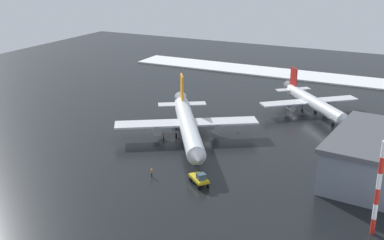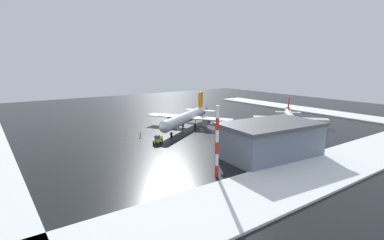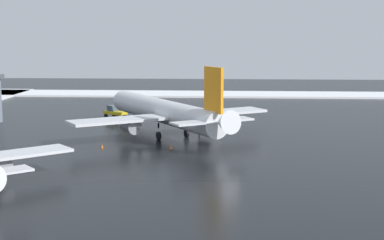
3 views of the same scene
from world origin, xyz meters
name	(u,v)px [view 1 (image 1 of 3)]	position (x,y,z in m)	size (l,w,h in m)	color
ground_plane	(210,136)	(0.00, 0.00, 0.00)	(240.00, 240.00, 0.00)	black
snow_bank_right	(288,74)	(67.00, 0.00, 0.23)	(14.00, 116.00, 0.45)	white
airplane_distant_tail	(188,125)	(-5.31, 3.04, 3.90)	(35.20, 30.20, 11.79)	silver
airplane_parked_portside	(313,102)	(26.82, -17.70, 3.22)	(26.81, 24.98, 9.76)	silver
pushback_tug	(200,178)	(-23.83, -8.81, 1.28)	(4.63, 4.95, 2.50)	gold
ground_crew_mid_apron	(152,172)	(-24.88, 0.80, 0.97)	(0.36, 0.36, 1.71)	black
ground_crew_near_tug	(163,136)	(-7.17, 8.29, 0.97)	(0.36, 0.36, 1.71)	black
antenna_mast	(378,189)	(-26.83, -39.29, 7.54)	(0.70, 0.70, 15.07)	red
cargo_hangar	(374,157)	(-7.12, -36.75, 4.44)	(26.30, 17.28, 8.80)	slate
traffic_cone_near_nose	(200,125)	(4.95, 4.83, 0.28)	(0.36, 0.36, 0.55)	orange
traffic_cone_mid_line	(238,131)	(4.88, -5.09, 0.28)	(0.36, 0.36, 0.55)	orange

